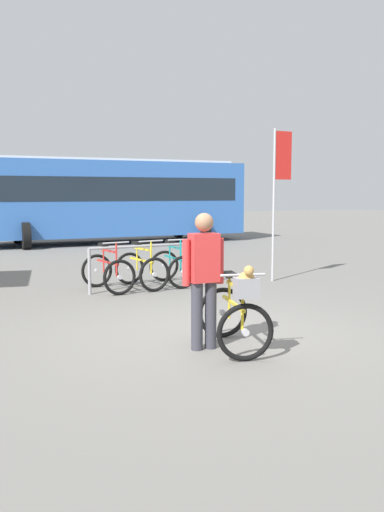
{
  "coord_description": "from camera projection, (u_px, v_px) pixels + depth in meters",
  "views": [
    {
      "loc": [
        -3.3,
        -6.28,
        1.88
      ],
      "look_at": [
        -0.03,
        0.45,
        1.0
      ],
      "focal_mm": 38.03,
      "sensor_mm": 36.0,
      "label": 1
    }
  ],
  "objects": [
    {
      "name": "racked_bike_teal",
      "position": [
        173.0,
        267.0,
        11.02
      ],
      "size": [
        0.7,
        1.14,
        0.98
      ],
      "color": "black",
      "rests_on": "ground"
    },
    {
      "name": "banner_flag",
      "position": [
        279.0,
        176.0,
        11.37
      ],
      "size": [
        0.45,
        0.05,
        3.2
      ],
      "color": "#B2B2B7",
      "rests_on": "ground"
    },
    {
      "name": "bus_distant",
      "position": [
        111.0,
        196.0,
        20.22
      ],
      "size": [
        10.08,
        3.62,
        3.08
      ],
      "color": "#3366B7",
      "rests_on": "ground"
    },
    {
      "name": "bike_rack_rail",
      "position": [
        150.0,
        257.0,
        10.55
      ],
      "size": [
        2.51,
        0.17,
        0.88
      ],
      "color": "#99999E",
      "rests_on": "ground"
    },
    {
      "name": "racked_bike_red",
      "position": [
        108.0,
        272.0,
        10.36
      ],
      "size": [
        0.8,
        1.18,
        0.97
      ],
      "color": "black",
      "rests_on": "ground"
    },
    {
      "name": "person_with_featured_bike",
      "position": [
        204.0,
        275.0,
        6.44
      ],
      "size": [
        0.53,
        0.22,
        1.64
      ],
      "color": "#383842",
      "rests_on": "ground"
    },
    {
      "name": "ground_plane",
      "position": [
        209.0,
        333.0,
        7.27
      ],
      "size": [
        80.0,
        80.0,
        0.0
      ],
      "primitive_type": "plane",
      "color": "slate"
    },
    {
      "name": "featured_bicycle",
      "position": [
        236.0,
        311.0,
        6.39
      ],
      "size": [
        0.91,
        1.25,
        1.09
      ],
      "color": "black",
      "rests_on": "ground"
    },
    {
      "name": "racked_bike_yellow",
      "position": [
        142.0,
        269.0,
        10.69
      ],
      "size": [
        0.81,
        1.17,
        0.97
      ],
      "color": "black",
      "rests_on": "ground"
    }
  ]
}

